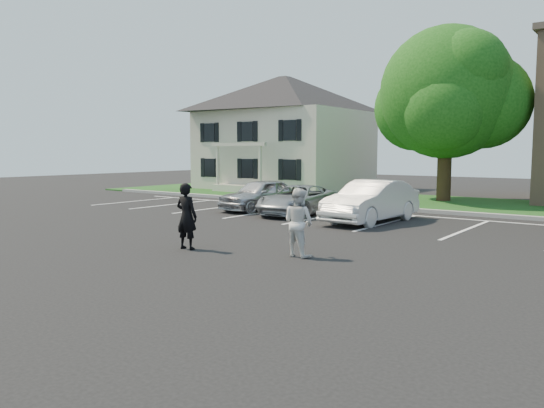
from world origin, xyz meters
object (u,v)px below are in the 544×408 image
object	(u,v)px
house	(284,133)
car_white_sedan	(371,201)
man_black_suit	(187,216)
car_silver_minivan	(298,200)
car_silver_west	(261,195)
man_white_shirt	(298,222)
tree	(449,96)

from	to	relation	value
house	car_white_sedan	size ratio (longest dim) A/B	2.23
man_black_suit	car_silver_minivan	world-z (taller)	man_black_suit
car_silver_west	house	bearing A→B (deg)	127.98
car_silver_west	man_white_shirt	bearing A→B (deg)	-39.89
man_white_shirt	tree	bearing A→B (deg)	-76.02
car_silver_west	car_white_sedan	size ratio (longest dim) A/B	0.88
house	man_white_shirt	bearing A→B (deg)	-53.96
tree	car_silver_minivan	size ratio (longest dim) A/B	2.03
tree	man_white_shirt	distance (m)	16.93
house	tree	bearing A→B (deg)	-12.78
tree	house	bearing A→B (deg)	167.22
house	car_white_sedan	bearing A→B (deg)	-44.30
man_white_shirt	car_silver_minivan	xyz separation A→B (m)	(-4.81, 7.22, -0.24)
man_white_shirt	car_silver_minivan	bearing A→B (deg)	-48.56
man_white_shirt	car_silver_minivan	world-z (taller)	man_white_shirt
man_black_suit	car_white_sedan	size ratio (longest dim) A/B	0.38
house	car_silver_minivan	size ratio (longest dim) A/B	2.38
car_silver_minivan	car_white_sedan	xyz separation A→B (m)	(3.44, -0.39, 0.16)
man_black_suit	car_silver_minivan	size ratio (longest dim) A/B	0.40
tree	man_black_suit	distance (m)	17.79
house	car_silver_west	bearing A→B (deg)	-59.25
car_white_sedan	man_white_shirt	bearing A→B (deg)	-74.85
tree	car_white_sedan	size ratio (longest dim) A/B	1.90
man_white_shirt	car_silver_minivan	size ratio (longest dim) A/B	0.39
man_black_suit	car_white_sedan	world-z (taller)	man_black_suit
house	man_white_shirt	xyz separation A→B (m)	(13.79, -18.96, -2.99)
house	man_black_suit	world-z (taller)	house
man_black_suit	car_silver_west	size ratio (longest dim) A/B	0.43
man_black_suit	car_white_sedan	bearing A→B (deg)	-106.17
man_black_suit	man_white_shirt	size ratio (longest dim) A/B	1.04
tree	car_silver_minivan	bearing A→B (deg)	-108.69
man_black_suit	car_silver_minivan	distance (m)	8.40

